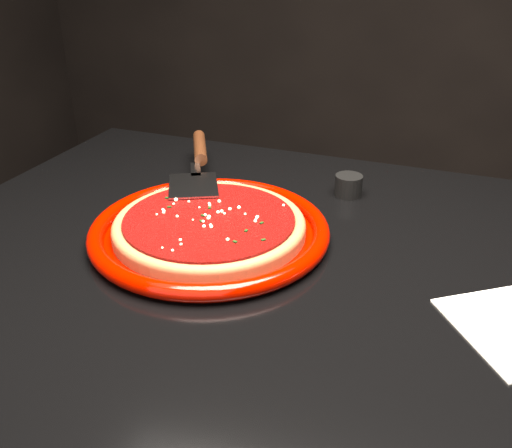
{
  "coord_description": "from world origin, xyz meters",
  "views": [
    {
      "loc": [
        0.15,
        -0.64,
        1.15
      ],
      "look_at": [
        -0.11,
        0.04,
        0.77
      ],
      "focal_mm": 40.0,
      "sensor_mm": 36.0,
      "label": 1
    }
  ],
  "objects": [
    {
      "name": "pizza_server",
      "position": [
        -0.27,
        0.18,
        0.79
      ],
      "size": [
        0.23,
        0.33,
        0.02
      ],
      "primitive_type": null,
      "rotation": [
        0.0,
        0.0,
        0.48
      ],
      "color": "#B6B9BE",
      "rests_on": "plate"
    },
    {
      "name": "ramekin",
      "position": [
        -0.02,
        0.23,
        0.77
      ],
      "size": [
        0.05,
        0.05,
        0.04
      ],
      "primitive_type": "cylinder",
      "rotation": [
        0.0,
        0.0,
        -0.17
      ],
      "color": "black",
      "rests_on": "table"
    },
    {
      "name": "pizza_crust",
      "position": [
        -0.17,
        0.01,
        0.77
      ],
      "size": [
        0.33,
        0.33,
        0.01
      ],
      "primitive_type": "cylinder",
      "rotation": [
        0.0,
        0.0,
        0.2
      ],
      "color": "brown",
      "rests_on": "plate"
    },
    {
      "name": "plate",
      "position": [
        -0.17,
        0.01,
        0.76
      ],
      "size": [
        0.41,
        0.41,
        0.03
      ],
      "primitive_type": "cylinder",
      "rotation": [
        0.0,
        0.0,
        0.2
      ],
      "color": "#760600",
      "rests_on": "table"
    },
    {
      "name": "pizza_sauce",
      "position": [
        -0.17,
        0.01,
        0.78
      ],
      "size": [
        0.29,
        0.29,
        0.01
      ],
      "primitive_type": "cylinder",
      "rotation": [
        0.0,
        0.0,
        0.2
      ],
      "color": "#6A0806",
      "rests_on": "plate"
    },
    {
      "name": "basil_flecks",
      "position": [
        -0.17,
        0.01,
        0.78
      ],
      "size": [
        0.22,
        0.22,
        0.0
      ],
      "primitive_type": null,
      "color": "black",
      "rests_on": "plate"
    },
    {
      "name": "pizza_crust_rim",
      "position": [
        -0.17,
        0.01,
        0.77
      ],
      "size": [
        0.33,
        0.33,
        0.02
      ],
      "primitive_type": "torus",
      "rotation": [
        0.0,
        0.0,
        0.2
      ],
      "color": "brown",
      "rests_on": "plate"
    },
    {
      "name": "parmesan_dusting",
      "position": [
        -0.17,
        0.01,
        0.79
      ],
      "size": [
        0.24,
        0.24,
        0.01
      ],
      "primitive_type": null,
      "color": "beige",
      "rests_on": "plate"
    }
  ]
}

